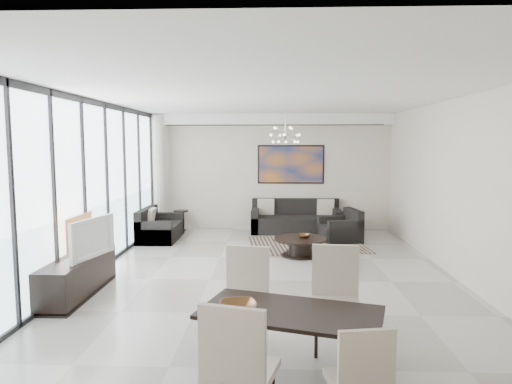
{
  "coord_description": "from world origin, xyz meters",
  "views": [
    {
      "loc": [
        0.04,
        -7.08,
        2.16
      ],
      "look_at": [
        -0.28,
        1.58,
        1.25
      ],
      "focal_mm": 32.0,
      "sensor_mm": 36.0,
      "label": 1
    }
  ],
  "objects_px": {
    "sofa_main": "(296,221)",
    "television": "(87,238)",
    "tv_console": "(77,276)",
    "dining_table": "(291,320)",
    "coffee_table": "(300,246)"
  },
  "relations": [
    {
      "from": "sofa_main",
      "to": "television",
      "type": "distance_m",
      "value": 5.86
    },
    {
      "from": "tv_console",
      "to": "dining_table",
      "type": "distance_m",
      "value": 3.76
    },
    {
      "from": "coffee_table",
      "to": "sofa_main",
      "type": "bearing_deg",
      "value": 89.09
    },
    {
      "from": "coffee_table",
      "to": "sofa_main",
      "type": "xyz_separation_m",
      "value": [
        0.04,
        2.46,
        0.07
      ]
    },
    {
      "from": "dining_table",
      "to": "tv_console",
      "type": "bearing_deg",
      "value": 142.33
    },
    {
      "from": "tv_console",
      "to": "television",
      "type": "xyz_separation_m",
      "value": [
        0.16,
        0.01,
        0.56
      ]
    },
    {
      "from": "tv_console",
      "to": "dining_table",
      "type": "xyz_separation_m",
      "value": [
        2.97,
        -2.29,
        0.3
      ]
    },
    {
      "from": "sofa_main",
      "to": "television",
      "type": "height_order",
      "value": "television"
    },
    {
      "from": "sofa_main",
      "to": "dining_table",
      "type": "relative_size",
      "value": 1.23
    },
    {
      "from": "coffee_table",
      "to": "dining_table",
      "type": "height_order",
      "value": "dining_table"
    },
    {
      "from": "television",
      "to": "tv_console",
      "type": "bearing_deg",
      "value": 107.1
    },
    {
      "from": "television",
      "to": "dining_table",
      "type": "relative_size",
      "value": 0.55
    },
    {
      "from": "television",
      "to": "dining_table",
      "type": "xyz_separation_m",
      "value": [
        2.81,
        -2.3,
        -0.26
      ]
    },
    {
      "from": "coffee_table",
      "to": "tv_console",
      "type": "distance_m",
      "value": 4.12
    },
    {
      "from": "dining_table",
      "to": "television",
      "type": "bearing_deg",
      "value": 140.65
    }
  ]
}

